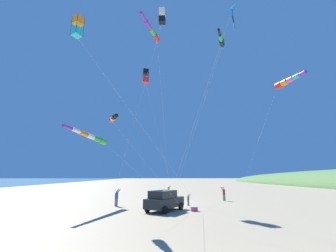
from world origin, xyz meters
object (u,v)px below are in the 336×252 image
person_child_grey_jacket (117,197)px  kite_box_black_fish_shape (146,76)px  kite_windsock_checkered_midright (286,82)px  kite_box_magenta_far_left (162,16)px  person_adult_flyer (224,193)px  kite_windsock_red_high_left (92,137)px  kite_windsock_small_distant (153,32)px  kite_box_long_streamer_left (78,27)px  kite_windsock_long_streamer_right (113,118)px  kite_windsock_white_trailing (221,40)px  parked_car (164,200)px  cooler_box (194,209)px  kite_delta_yellow_midlevel (232,10)px  person_child_green_jacket (188,199)px  person_bystander_far (169,191)px

person_child_grey_jacket → kite_box_black_fish_shape: 17.19m
kite_windsock_checkered_midright → kite_box_magenta_far_left: bearing=-169.4°
person_adult_flyer → kite_windsock_red_high_left: 18.32m
kite_windsock_small_distant → kite_box_long_streamer_left: size_ratio=1.41×
kite_windsock_checkered_midright → person_child_grey_jacket: bearing=172.9°
kite_box_black_fish_shape → kite_windsock_long_streamer_right: kite_box_black_fish_shape is taller
kite_box_magenta_far_left → kite_windsock_long_streamer_right: bearing=-147.2°
kite_windsock_white_trailing → kite_windsock_long_streamer_right: 11.55m
kite_windsock_red_high_left → kite_box_magenta_far_left: bearing=-37.7°
kite_windsock_long_streamer_right → parked_car: bearing=43.6°
kite_windsock_white_trailing → kite_windsock_checkered_midright: (9.56, 5.97, -0.88)m
kite_windsock_small_distant → kite_box_magenta_far_left: kite_box_magenta_far_left is taller
kite_box_black_fish_shape → kite_windsock_long_streamer_right: (-1.96, -12.10, -9.67)m
parked_car → kite_windsock_long_streamer_right: kite_windsock_long_streamer_right is taller
cooler_box → kite_windsock_checkered_midright: size_ratio=0.04×
person_adult_flyer → kite_delta_yellow_midlevel: 21.54m
parked_car → kite_delta_yellow_midlevel: 18.87m
kite_windsock_white_trailing → kite_windsock_red_high_left: 17.65m
person_child_green_jacket → kite_box_long_streamer_left: 19.45m
kite_windsock_red_high_left → kite_windsock_small_distant: bearing=-40.0°
person_adult_flyer → kite_windsock_checkered_midright: size_ratio=0.12×
kite_box_long_streamer_left → parked_car: bearing=49.6°
parked_car → cooler_box: (2.78, -0.20, -0.74)m
person_child_grey_jacket → kite_windsock_long_streamer_right: 10.29m
person_bystander_far → kite_box_black_fish_shape: 17.34m
kite_windsock_white_trailing → kite_box_long_streamer_left: size_ratio=1.08×
parked_car → person_child_green_jacket: size_ratio=3.72×
person_adult_flyer → kite_windsock_small_distant: size_ratio=0.09×
person_adult_flyer → person_child_green_jacket: (-5.45, -4.37, -0.29)m
parked_car → person_child_grey_jacket: 6.16m
person_child_green_jacket → kite_windsock_small_distant: (-4.19, -4.96, 17.26)m
person_adult_flyer → kite_delta_yellow_midlevel: bearing=-100.3°
cooler_box → kite_windsock_red_high_left: size_ratio=0.04×
person_bystander_far → kite_windsock_white_trailing: (3.50, -16.95, 13.85)m
person_child_grey_jacket → person_bystander_far: person_child_grey_jacket is taller
kite_box_long_streamer_left → person_bystander_far: bearing=68.6°
person_child_grey_jacket → kite_box_magenta_far_left: bearing=-48.2°
cooler_box → person_bystander_far: 12.46m
person_bystander_far → kite_box_long_streamer_left: size_ratio=0.13×
person_child_green_jacket → kite_windsock_small_distant: bearing=-130.2°
kite_windsock_white_trailing → kite_delta_yellow_midlevel: size_ratio=0.82×
parked_car → kite_box_black_fish_shape: bearing=106.8°
person_adult_flyer → person_child_green_jacket: bearing=-141.2°
kite_windsock_long_streamer_right → kite_box_long_streamer_left: bearing=-121.7°
person_child_grey_jacket → kite_windsock_checkered_midright: 23.39m
person_child_green_jacket → kite_delta_yellow_midlevel: bearing=-69.2°
kite_box_black_fish_shape → kite_windsock_checkered_midright: size_ratio=1.28×
kite_box_magenta_far_left → kite_windsock_long_streamer_right: size_ratio=2.52×
cooler_box → person_child_green_jacket: (0.07, 3.84, 0.46)m
kite_box_black_fish_shape → kite_windsock_checkered_midright: (16.70, -6.78, -3.45)m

